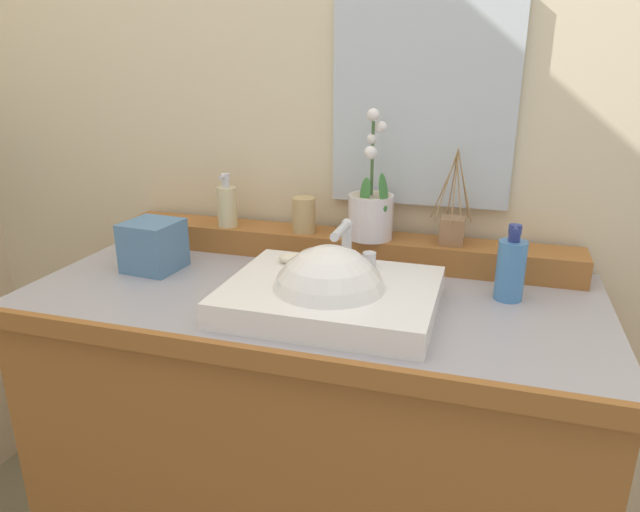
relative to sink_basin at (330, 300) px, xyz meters
name	(u,v)px	position (x,y,z in m)	size (l,w,h in m)	color
wall_back	(357,70)	(-0.08, 0.52, 0.47)	(3.29, 0.20, 2.77)	beige
vanity_cabinet	(312,446)	(-0.08, 0.10, -0.47)	(1.34, 0.64, 0.90)	#9A5D29
back_ledge	(338,246)	(-0.08, 0.34, 0.01)	(1.26, 0.12, 0.07)	#9A5D29
sink_basin	(330,300)	(0.00, 0.00, 0.00)	(0.45, 0.37, 0.28)	white
soap_bar	(293,259)	(-0.12, 0.11, 0.05)	(0.07, 0.04, 0.02)	beige
potted_plant	(371,210)	(0.02, 0.32, 0.12)	(0.12, 0.12, 0.34)	silver
soap_dispenser	(227,205)	(-0.39, 0.32, 0.11)	(0.06, 0.06, 0.15)	beige
tumbler_cup	(304,215)	(-0.17, 0.32, 0.10)	(0.06, 0.06, 0.10)	tan
reed_diffuser	(452,229)	(0.23, 0.33, 0.09)	(0.11, 0.09, 0.24)	#946842
lotion_bottle	(511,268)	(0.37, 0.18, 0.05)	(0.06, 0.07, 0.18)	#447EB9
tissue_box	(153,246)	(-0.51, 0.12, 0.04)	(0.13, 0.13, 0.13)	teal
mirror	(422,105)	(0.12, 0.41, 0.38)	(0.47, 0.02, 0.51)	silver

